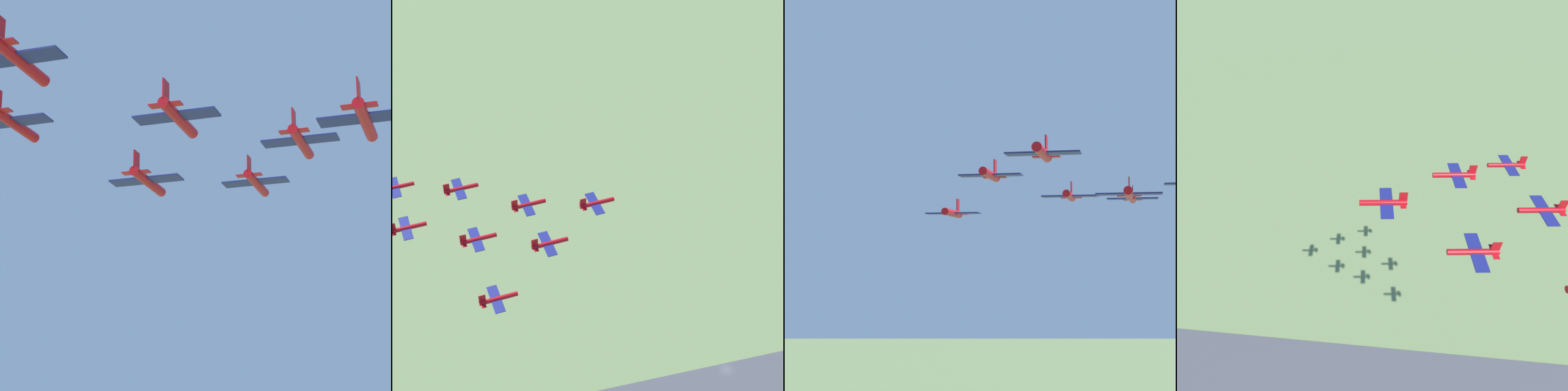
{
  "view_description": "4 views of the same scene",
  "coord_description": "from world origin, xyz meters",
  "views": [
    {
      "loc": [
        139.84,
        -123.93,
        78.24
      ],
      "look_at": [
        38.62,
        -51.6,
        114.66
      ],
      "focal_mm": 85.0,
      "sensor_mm": 36.0,
      "label": 1
    },
    {
      "loc": [
        194.34,
        -1.75,
        258.02
      ],
      "look_at": [
        38.33,
        -47.51,
        115.19
      ],
      "focal_mm": 70.0,
      "sensor_mm": 36.0,
      "label": 2
    },
    {
      "loc": [
        -21.68,
        23.18,
        103.84
      ],
      "look_at": [
        50.08,
        -40.23,
        111.89
      ],
      "focal_mm": 70.0,
      "sensor_mm": 36.0,
      "label": 3
    },
    {
      "loc": [
        3.6,
        -68.86,
        160.16
      ],
      "look_at": [
        42.93,
        -40.57,
        116.97
      ],
      "focal_mm": 28.0,
      "sensor_mm": 36.0,
      "label": 4
    }
  ],
  "objects": [
    {
      "name": "runway_strip",
      "position": [
        42.48,
        -43.65,
        0.1
      ],
      "size": [
        305.35,
        484.53,
        0.2
      ],
      "rotation": [
        0.0,
        0.0,
        0.53
      ],
      "color": "#47474C",
      "rests_on": "ground_plane"
    },
    {
      "name": "jet_0",
      "position": [
        42.72,
        -43.97,
        116.94
      ],
      "size": [
        9.07,
        9.21,
        3.35
      ],
      "rotation": [
        0.0,
        0.0,
        0.63
      ],
      "color": "#B20C14"
    },
    {
      "name": "jet_1",
      "position": [
        44.74,
        -63.58,
        113.16
      ],
      "size": [
        9.07,
        9.21,
        3.35
      ],
      "rotation": [
        0.0,
        0.0,
        0.63
      ],
      "color": "#B20C14"
    },
    {
      "name": "jet_5",
      "position": [
        78.96,
        -59.49,
        111.78
      ],
      "size": [
        9.07,
        9.21,
        3.35
      ],
      "rotation": [
        0.0,
        0.0,
        0.63
      ],
      "color": "#B20C14"
    },
    {
      "name": "jet_4",
      "position": [
        62.86,
        -71.34,
        114.39
      ],
      "size": [
        9.07,
        9.21,
        3.35
      ],
      "rotation": [
        0.0,
        0.0,
        0.63
      ],
      "color": "#B20C14"
    },
    {
      "name": "jet_2",
      "position": [
        60.84,
        -51.73,
        116.3
      ],
      "size": [
        9.07,
        9.21,
        3.35
      ],
      "rotation": [
        0.0,
        0.0,
        0.63
      ],
      "color": "#B20C14"
    }
  ]
}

